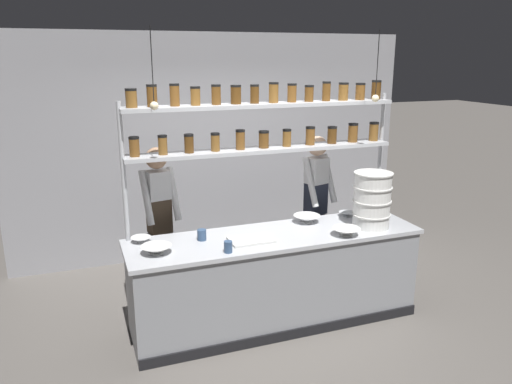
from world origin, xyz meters
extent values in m
plane|color=#5B5651|center=(0.00, 0.00, 0.00)|extent=(40.00, 40.00, 0.00)
cube|color=#939399|center=(0.00, 2.07, 1.43)|extent=(5.25, 0.12, 2.86)
cube|color=gray|center=(0.00, 0.00, 0.44)|extent=(2.79, 0.72, 0.88)
cube|color=#B7BABF|center=(0.00, 0.00, 0.90)|extent=(2.85, 0.76, 0.04)
cube|color=black|center=(0.00, -0.36, 0.05)|extent=(2.79, 0.03, 0.10)
cylinder|color=#B7BABF|center=(-1.34, 0.33, 1.10)|extent=(0.04, 0.04, 2.20)
cylinder|color=#B7BABF|center=(1.34, 0.33, 1.10)|extent=(0.04, 0.04, 2.20)
cube|color=#B7BABF|center=(0.00, 0.33, 1.69)|extent=(2.69, 0.28, 0.04)
cylinder|color=brown|center=(-1.23, 0.33, 1.78)|extent=(0.09, 0.09, 0.16)
cylinder|color=black|center=(-1.23, 0.33, 1.87)|extent=(0.09, 0.09, 0.02)
cylinder|color=brown|center=(-0.98, 0.33, 1.78)|extent=(0.08, 0.08, 0.16)
cylinder|color=black|center=(-0.98, 0.33, 1.87)|extent=(0.09, 0.09, 0.02)
cylinder|color=#513314|center=(-0.74, 0.33, 1.78)|extent=(0.09, 0.09, 0.15)
cylinder|color=black|center=(-0.74, 0.33, 1.87)|extent=(0.09, 0.09, 0.02)
cylinder|color=brown|center=(-0.49, 0.33, 1.78)|extent=(0.08, 0.08, 0.15)
cylinder|color=black|center=(-0.49, 0.33, 1.87)|extent=(0.09, 0.09, 0.02)
cylinder|color=brown|center=(-0.24, 0.33, 1.79)|extent=(0.09, 0.09, 0.17)
cylinder|color=black|center=(-0.24, 0.33, 1.88)|extent=(0.09, 0.09, 0.02)
cylinder|color=brown|center=(0.00, 0.33, 1.78)|extent=(0.10, 0.10, 0.15)
cylinder|color=black|center=(0.00, 0.33, 1.86)|extent=(0.10, 0.10, 0.02)
cylinder|color=brown|center=(0.24, 0.33, 1.78)|extent=(0.09, 0.09, 0.15)
cylinder|color=black|center=(0.24, 0.33, 1.87)|extent=(0.09, 0.09, 0.02)
cylinder|color=brown|center=(0.50, 0.33, 1.79)|extent=(0.09, 0.09, 0.16)
cylinder|color=black|center=(0.50, 0.33, 1.88)|extent=(0.09, 0.09, 0.02)
cylinder|color=#513314|center=(0.75, 0.33, 1.78)|extent=(0.10, 0.10, 0.15)
cylinder|color=black|center=(0.75, 0.33, 1.87)|extent=(0.10, 0.10, 0.02)
cylinder|color=brown|center=(0.99, 0.33, 1.79)|extent=(0.10, 0.10, 0.17)
cylinder|color=black|center=(0.99, 0.33, 1.89)|extent=(0.10, 0.10, 0.02)
cylinder|color=brown|center=(1.24, 0.33, 1.79)|extent=(0.10, 0.10, 0.18)
cylinder|color=black|center=(1.24, 0.33, 1.89)|extent=(0.10, 0.10, 0.02)
cube|color=#B7BABF|center=(0.00, 0.33, 2.12)|extent=(2.69, 0.28, 0.04)
cylinder|color=brown|center=(-1.23, 0.33, 2.21)|extent=(0.10, 0.10, 0.15)
cylinder|color=black|center=(-1.23, 0.33, 2.29)|extent=(0.10, 0.10, 0.02)
cylinder|color=brown|center=(-1.05, 0.33, 2.22)|extent=(0.09, 0.09, 0.18)
cylinder|color=black|center=(-1.05, 0.33, 2.32)|extent=(0.09, 0.09, 0.02)
cylinder|color=brown|center=(-0.85, 0.33, 2.23)|extent=(0.09, 0.09, 0.18)
cylinder|color=black|center=(-0.85, 0.33, 2.33)|extent=(0.09, 0.09, 0.02)
cylinder|color=brown|center=(-0.66, 0.33, 2.21)|extent=(0.09, 0.09, 0.15)
cylinder|color=black|center=(-0.66, 0.33, 2.30)|extent=(0.09, 0.09, 0.02)
cylinder|color=brown|center=(-0.47, 0.33, 2.22)|extent=(0.09, 0.09, 0.16)
cylinder|color=black|center=(-0.47, 0.33, 2.31)|extent=(0.09, 0.09, 0.02)
cylinder|color=#513314|center=(-0.28, 0.33, 2.21)|extent=(0.10, 0.10, 0.16)
cylinder|color=black|center=(-0.28, 0.33, 2.30)|extent=(0.10, 0.10, 0.02)
cylinder|color=#513314|center=(-0.09, 0.33, 2.22)|extent=(0.08, 0.08, 0.16)
cylinder|color=black|center=(-0.09, 0.33, 2.30)|extent=(0.08, 0.08, 0.02)
cylinder|color=brown|center=(0.10, 0.33, 2.22)|extent=(0.09, 0.09, 0.17)
cylinder|color=black|center=(0.10, 0.33, 2.32)|extent=(0.09, 0.09, 0.02)
cylinder|color=brown|center=(0.29, 0.33, 2.22)|extent=(0.09, 0.09, 0.16)
cylinder|color=black|center=(0.29, 0.33, 2.31)|extent=(0.09, 0.09, 0.02)
cylinder|color=brown|center=(0.47, 0.33, 2.21)|extent=(0.09, 0.09, 0.14)
cylinder|color=black|center=(0.47, 0.33, 2.29)|extent=(0.09, 0.09, 0.02)
cylinder|color=brown|center=(0.66, 0.33, 2.22)|extent=(0.08, 0.08, 0.17)
cylinder|color=black|center=(0.66, 0.33, 2.32)|extent=(0.08, 0.08, 0.02)
cylinder|color=brown|center=(0.86, 0.33, 2.22)|extent=(0.10, 0.10, 0.16)
cylinder|color=black|center=(0.86, 0.33, 2.30)|extent=(0.10, 0.10, 0.02)
cylinder|color=brown|center=(1.05, 0.33, 2.21)|extent=(0.10, 0.10, 0.15)
cylinder|color=black|center=(1.05, 0.33, 2.30)|extent=(0.10, 0.10, 0.02)
cylinder|color=#513314|center=(1.24, 0.33, 2.22)|extent=(0.10, 0.10, 0.17)
cylinder|color=black|center=(1.24, 0.33, 2.32)|extent=(0.10, 0.10, 0.02)
cylinder|color=black|center=(-1.06, 0.72, 0.41)|extent=(0.11, 0.11, 0.82)
cylinder|color=black|center=(-0.91, 0.75, 0.41)|extent=(0.11, 0.11, 0.82)
cube|color=#473828|center=(-0.98, 0.74, 1.00)|extent=(0.25, 0.21, 0.36)
cube|color=white|center=(-0.98, 0.74, 1.32)|extent=(0.25, 0.22, 0.29)
sphere|color=#A37A5B|center=(-0.98, 0.74, 1.59)|extent=(0.22, 0.22, 0.22)
cylinder|color=white|center=(-1.11, 0.65, 1.22)|extent=(0.12, 0.26, 0.54)
cylinder|color=white|center=(-0.83, 0.71, 1.22)|extent=(0.12, 0.26, 0.54)
cylinder|color=black|center=(0.71, 0.69, 0.41)|extent=(0.11, 0.11, 0.83)
cylinder|color=black|center=(0.86, 0.74, 0.41)|extent=(0.11, 0.11, 0.83)
cube|color=#232838|center=(0.78, 0.71, 1.01)|extent=(0.26, 0.23, 0.36)
cube|color=white|center=(0.78, 0.71, 1.34)|extent=(0.26, 0.24, 0.29)
sphere|color=tan|center=(0.78, 0.71, 1.61)|extent=(0.22, 0.22, 0.22)
cylinder|color=white|center=(0.66, 0.61, 1.23)|extent=(0.14, 0.26, 0.54)
cylinder|color=white|center=(0.94, 0.70, 1.23)|extent=(0.14, 0.26, 0.54)
cylinder|color=white|center=(0.98, -0.12, 0.98)|extent=(0.36, 0.36, 0.13)
cylinder|color=silver|center=(0.98, -0.12, 1.05)|extent=(0.38, 0.38, 0.01)
cylinder|color=white|center=(0.98, -0.12, 1.12)|extent=(0.36, 0.36, 0.13)
cylinder|color=silver|center=(0.98, -0.12, 1.19)|extent=(0.38, 0.38, 0.01)
cylinder|color=white|center=(0.98, -0.12, 1.26)|extent=(0.36, 0.36, 0.13)
cylinder|color=silver|center=(0.98, -0.12, 1.33)|extent=(0.38, 0.38, 0.01)
cylinder|color=white|center=(0.98, -0.12, 1.40)|extent=(0.36, 0.36, 0.13)
cylinder|color=silver|center=(0.98, -0.12, 1.47)|extent=(0.38, 0.38, 0.01)
cube|color=silver|center=(-0.28, -0.09, 0.93)|extent=(0.40, 0.26, 0.02)
cylinder|color=silver|center=(-1.15, -0.08, 0.93)|extent=(0.12, 0.12, 0.01)
cone|color=silver|center=(-1.15, -0.08, 0.96)|extent=(0.27, 0.27, 0.07)
cylinder|color=silver|center=(0.62, -0.25, 0.93)|extent=(0.12, 0.12, 0.01)
cone|color=silver|center=(0.62, -0.25, 0.96)|extent=(0.27, 0.27, 0.07)
cylinder|color=silver|center=(0.92, 0.27, 0.93)|extent=(0.07, 0.07, 0.01)
cone|color=silver|center=(0.92, 0.27, 0.94)|extent=(0.16, 0.16, 0.05)
cylinder|color=white|center=(-1.24, 0.24, 0.93)|extent=(0.08, 0.08, 0.01)
cone|color=white|center=(-1.24, 0.24, 0.95)|extent=(0.18, 0.18, 0.05)
cylinder|color=white|center=(0.44, 0.23, 0.93)|extent=(0.12, 0.12, 0.01)
cone|color=white|center=(0.44, 0.23, 0.96)|extent=(0.28, 0.28, 0.08)
cylinder|color=#334C70|center=(-0.70, 0.10, 0.97)|extent=(0.08, 0.08, 0.10)
cylinder|color=#334C70|center=(-0.56, -0.27, 0.97)|extent=(0.07, 0.07, 0.10)
cylinder|color=black|center=(-1.09, 0.00, 2.49)|extent=(0.01, 0.01, 0.63)
sphere|color=#F9E5B2|center=(-1.09, 0.00, 2.18)|extent=(0.07, 0.07, 0.07)
cylinder|color=black|center=(1.02, 0.00, 2.49)|extent=(0.01, 0.01, 0.63)
sphere|color=#F9E5B2|center=(1.02, 0.00, 2.18)|extent=(0.07, 0.07, 0.07)
camera|label=1|loc=(-1.73, -4.15, 2.58)|focal=35.00mm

